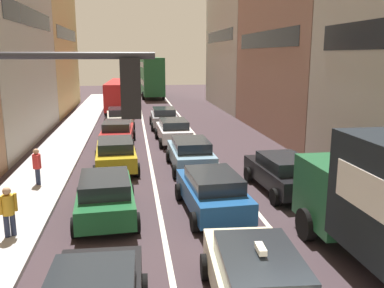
# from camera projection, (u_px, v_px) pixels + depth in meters

# --- Properties ---
(sidewalk_left) EXTENTS (2.60, 64.00, 0.14)m
(sidewalk_left) POSITION_uv_depth(u_px,v_px,m) (64.00, 144.00, 24.97)
(sidewalk_left) COLOR #B6B6B6
(sidewalk_left) RESTS_ON ground
(lane_stripe_left) EXTENTS (0.16, 60.00, 0.01)m
(lane_stripe_left) POSITION_uv_depth(u_px,v_px,m) (147.00, 143.00, 25.69)
(lane_stripe_left) COLOR silver
(lane_stripe_left) RESTS_ON ground
(lane_stripe_right) EXTENTS (0.16, 60.00, 0.01)m
(lane_stripe_right) POSITION_uv_depth(u_px,v_px,m) (200.00, 141.00, 26.17)
(lane_stripe_right) COLOR silver
(lane_stripe_right) RESTS_ON ground
(building_row_right) EXTENTS (7.20, 43.90, 13.48)m
(building_row_right) POSITION_uv_depth(u_px,v_px,m) (309.00, 43.00, 28.72)
(building_row_right) COLOR #B2ADA3
(building_row_right) RESTS_ON ground
(taxi_centre_lane_front) EXTENTS (2.29, 4.41, 1.66)m
(taxi_centre_lane_front) POSITION_uv_depth(u_px,v_px,m) (258.00, 281.00, 8.53)
(taxi_centre_lane_front) COLOR beige
(taxi_centre_lane_front) RESTS_ON ground
(sedan_centre_lane_second) EXTENTS (2.25, 4.39, 1.49)m
(sedan_centre_lane_second) POSITION_uv_depth(u_px,v_px,m) (212.00, 191.00, 14.15)
(sedan_centre_lane_second) COLOR #194C8C
(sedan_centre_lane_second) RESTS_ON ground
(wagon_left_lane_second) EXTENTS (2.27, 4.40, 1.49)m
(wagon_left_lane_second) POSITION_uv_depth(u_px,v_px,m) (105.00, 195.00, 13.74)
(wagon_left_lane_second) COLOR #19592D
(wagon_left_lane_second) RESTS_ON ground
(hatchback_centre_lane_third) EXTENTS (2.10, 4.32, 1.49)m
(hatchback_centre_lane_third) POSITION_uv_depth(u_px,v_px,m) (191.00, 153.00, 19.60)
(hatchback_centre_lane_third) COLOR #759EB7
(hatchback_centre_lane_third) RESTS_ON ground
(sedan_left_lane_third) EXTENTS (2.24, 4.39, 1.49)m
(sedan_left_lane_third) POSITION_uv_depth(u_px,v_px,m) (116.00, 153.00, 19.58)
(sedan_left_lane_third) COLOR #B29319
(sedan_left_lane_third) RESTS_ON ground
(coupe_centre_lane_fourth) EXTENTS (2.16, 4.35, 1.49)m
(coupe_centre_lane_fourth) POSITION_uv_depth(u_px,v_px,m) (173.00, 130.00, 25.50)
(coupe_centre_lane_fourth) COLOR silver
(coupe_centre_lane_fourth) RESTS_ON ground
(sedan_left_lane_fourth) EXTENTS (2.19, 4.36, 1.49)m
(sedan_left_lane_fourth) POSITION_uv_depth(u_px,v_px,m) (117.00, 132.00, 24.92)
(sedan_left_lane_fourth) COLOR #A51E1E
(sedan_left_lane_fourth) RESTS_ON ground
(sedan_centre_lane_fifth) EXTENTS (2.09, 4.31, 1.49)m
(sedan_centre_lane_fifth) POSITION_uv_depth(u_px,v_px,m) (164.00, 117.00, 31.00)
(sedan_centre_lane_fifth) COLOR gray
(sedan_centre_lane_fifth) RESTS_ON ground
(sedan_left_lane_fifth) EXTENTS (2.29, 4.41, 1.49)m
(sedan_left_lane_fifth) POSITION_uv_depth(u_px,v_px,m) (119.00, 117.00, 30.97)
(sedan_left_lane_fifth) COLOR beige
(sedan_left_lane_fifth) RESTS_ON ground
(sedan_right_lane_behind_truck) EXTENTS (2.26, 4.39, 1.49)m
(sedan_right_lane_behind_truck) POSITION_uv_depth(u_px,v_px,m) (283.00, 172.00, 16.39)
(sedan_right_lane_behind_truck) COLOR black
(sedan_right_lane_behind_truck) RESTS_ON ground
(bus_mid_queue_primary) EXTENTS (3.13, 10.60, 2.90)m
(bus_mid_queue_primary) POSITION_uv_depth(u_px,v_px,m) (122.00, 93.00, 40.07)
(bus_mid_queue_primary) COLOR #B21919
(bus_mid_queue_primary) RESTS_ON ground
(bus_far_queue_secondary) EXTENTS (3.12, 10.59, 5.06)m
(bus_far_queue_secondary) POSITION_uv_depth(u_px,v_px,m) (151.00, 75.00, 52.97)
(bus_far_queue_secondary) COLOR #1E6033
(bus_far_queue_secondary) RESTS_ON ground
(pedestrian_mid_sidewalk) EXTENTS (0.47, 0.35, 1.66)m
(pedestrian_mid_sidewalk) POSITION_uv_depth(u_px,v_px,m) (8.00, 210.00, 12.00)
(pedestrian_mid_sidewalk) COLOR #262D47
(pedestrian_mid_sidewalk) RESTS_ON ground
(pedestrian_far_sidewalk) EXTENTS (0.34, 0.50, 1.66)m
(pedestrian_far_sidewalk) POSITION_uv_depth(u_px,v_px,m) (37.00, 165.00, 16.87)
(pedestrian_far_sidewalk) COLOR #262D47
(pedestrian_far_sidewalk) RESTS_ON ground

